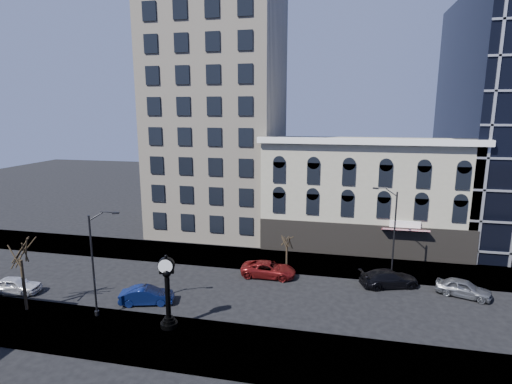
% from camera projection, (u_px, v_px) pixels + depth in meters
% --- Properties ---
extents(ground, '(160.00, 160.00, 0.00)m').
position_uv_depth(ground, '(223.00, 291.00, 34.19)').
color(ground, black).
rests_on(ground, ground).
extents(sidewalk_far, '(160.00, 6.00, 0.12)m').
position_uv_depth(sidewalk_far, '(245.00, 258.00, 41.84)').
color(sidewalk_far, gray).
rests_on(sidewalk_far, ground).
extents(sidewalk_near, '(160.00, 6.00, 0.12)m').
position_uv_depth(sidewalk_near, '(188.00, 343.00, 26.52)').
color(sidewalk_near, gray).
rests_on(sidewalk_near, ground).
extents(cream_tower, '(15.90, 15.40, 42.50)m').
position_uv_depth(cream_tower, '(218.00, 77.00, 49.68)').
color(cream_tower, beige).
rests_on(cream_tower, ground).
extents(victorian_row, '(22.60, 11.19, 12.50)m').
position_uv_depth(victorian_row, '(363.00, 193.00, 45.71)').
color(victorian_row, '#A49E87').
rests_on(victorian_row, ground).
extents(street_clock, '(1.22, 1.22, 5.39)m').
position_uv_depth(street_clock, '(168.00, 295.00, 27.93)').
color(street_clock, black).
rests_on(street_clock, sidewalk_near).
extents(street_lamp_near, '(2.06, 0.85, 8.21)m').
position_uv_depth(street_lamp_near, '(99.00, 236.00, 28.80)').
color(street_lamp_near, black).
rests_on(street_lamp_near, sidewalk_near).
extents(street_lamp_far, '(2.12, 0.92, 8.49)m').
position_uv_depth(street_lamp_far, '(389.00, 209.00, 35.95)').
color(street_lamp_far, black).
rests_on(street_lamp_far, sidewalk_far).
extents(bare_tree_near, '(3.79, 3.79, 6.50)m').
position_uv_depth(bare_tree_near, '(19.00, 249.00, 29.86)').
color(bare_tree_near, '#322719').
rests_on(bare_tree_near, sidewalk_near).
extents(bare_tree_far, '(2.29, 2.29, 3.94)m').
position_uv_depth(bare_tree_far, '(287.00, 238.00, 38.60)').
color(bare_tree_far, '#322719').
rests_on(bare_tree_far, sidewalk_far).
extents(car_near_a, '(4.39, 2.37, 1.42)m').
position_uv_depth(car_near_a, '(15.00, 285.00, 33.76)').
color(car_near_a, silver).
rests_on(car_near_a, ground).
extents(car_near_b, '(4.45, 2.57, 1.39)m').
position_uv_depth(car_near_b, '(147.00, 295.00, 31.92)').
color(car_near_b, '#0C194C').
rests_on(car_near_b, ground).
extents(car_far_a, '(5.08, 2.36, 1.41)m').
position_uv_depth(car_far_a, '(269.00, 269.00, 37.14)').
color(car_far_a, maroon).
rests_on(car_far_a, ground).
extents(car_far_b, '(5.51, 3.59, 1.48)m').
position_uv_depth(car_far_b, '(389.00, 278.00, 35.07)').
color(car_far_b, black).
rests_on(car_far_b, ground).
extents(car_far_c, '(4.59, 3.02, 1.45)m').
position_uv_depth(car_far_c, '(463.00, 288.00, 33.16)').
color(car_far_c, '#595B60').
rests_on(car_far_c, ground).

